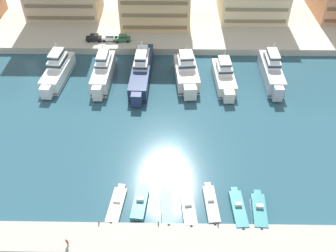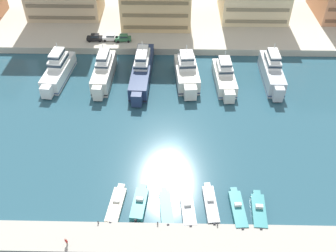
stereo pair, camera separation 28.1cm
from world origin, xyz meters
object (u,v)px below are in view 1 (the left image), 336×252
object	(u,v)px
yacht_ivory_center_left	(186,72)
motorboat_cream_far_left	(117,204)
car_white_left	(110,37)
motorboat_teal_mid_left	(167,207)
yacht_ivory_center	(224,76)
motorboat_teal_center_right	(238,209)
motorboat_grey_center_left	(188,208)
motorboat_teal_left	(140,203)
motorboat_teal_mid_right	(259,210)
yacht_navy_mid_left	(141,69)
yacht_white_far_left	(58,70)
car_green_mid_left	(123,38)
motorboat_grey_center	(211,204)
yacht_ivory_left	(103,71)
yacht_silver_center_right	(271,71)
car_black_far_left	(94,38)
pedestrian_near_edge	(67,242)

from	to	relation	value
yacht_ivory_center_left	motorboat_cream_far_left	distance (m)	37.85
car_white_left	motorboat_teal_mid_left	bearing A→B (deg)	-73.06
yacht_ivory_center	motorboat_teal_center_right	world-z (taller)	yacht_ivory_center
yacht_ivory_center_left	motorboat_grey_center_left	world-z (taller)	yacht_ivory_center_left
motorboat_teal_left	motorboat_teal_mid_right	xyz separation A→B (m)	(19.19, -1.04, -0.04)
motorboat_teal_mid_left	motorboat_teal_mid_right	distance (m)	14.88
yacht_navy_mid_left	car_white_left	bearing A→B (deg)	122.79
motorboat_teal_left	car_white_left	world-z (taller)	car_white_left
yacht_ivory_center	motorboat_teal_mid_left	world-z (taller)	yacht_ivory_center
yacht_white_far_left	motorboat_teal_mid_left	world-z (taller)	yacht_white_far_left
yacht_white_far_left	car_green_mid_left	xyz separation A→B (m)	(13.70, 14.69, 0.44)
yacht_ivory_center_left	motorboat_grey_center	world-z (taller)	yacht_ivory_center_left
yacht_ivory_left	motorboat_grey_center_left	world-z (taller)	yacht_ivory_left
motorboat_teal_mid_right	motorboat_teal_mid_left	bearing A→B (deg)	178.26
yacht_ivory_center_left	yacht_ivory_center	distance (m)	8.68
motorboat_grey_center	motorboat_teal_mid_right	world-z (taller)	motorboat_teal_mid_right
motorboat_grey_center	yacht_white_far_left	bearing A→B (deg)	132.58
yacht_silver_center_right	car_green_mid_left	world-z (taller)	yacht_silver_center_right
motorboat_grey_center_left	yacht_silver_center_right	bearing A→B (deg)	61.46
yacht_silver_center_right	motorboat_cream_far_left	xyz separation A→B (m)	(-31.74, -36.35, -2.13)
yacht_ivory_left	car_green_mid_left	bearing A→B (deg)	79.11
motorboat_grey_center	car_white_left	distance (m)	56.25
motorboat_cream_far_left	car_green_mid_left	world-z (taller)	car_green_mid_left
yacht_silver_center_right	motorboat_teal_center_right	xyz separation A→B (m)	(-12.05, -37.00, -2.01)
motorboat_teal_left	motorboat_teal_center_right	size ratio (longest dim) A/B	0.89
yacht_navy_mid_left	motorboat_teal_mid_right	xyz separation A→B (m)	(21.39, -37.92, -1.76)
car_black_far_left	motorboat_cream_far_left	bearing A→B (deg)	-77.11
motorboat_grey_center_left	car_white_left	bearing A→B (deg)	110.35
motorboat_teal_mid_left	motorboat_grey_center	distance (m)	7.25
yacht_silver_center_right	pedestrian_near_edge	xyz separation A→B (m)	(-37.99, -44.06, -0.80)
car_green_mid_left	yacht_ivory_center_left	bearing A→B (deg)	-43.13
yacht_ivory_center_left	motorboat_teal_left	xyz separation A→B (m)	(-8.28, -35.66, -1.86)
yacht_ivory_left	car_white_left	distance (m)	15.58
motorboat_cream_far_left	motorboat_grey_center_left	size ratio (longest dim) A/B	1.05
yacht_white_far_left	yacht_navy_mid_left	bearing A→B (deg)	1.85
yacht_ivory_center	motorboat_grey_center	bearing A→B (deg)	-98.76
yacht_navy_mid_left	motorboat_grey_center_left	world-z (taller)	yacht_navy_mid_left
motorboat_grey_center	pedestrian_near_edge	world-z (taller)	pedestrian_near_edge
yacht_navy_mid_left	motorboat_teal_mid_left	distance (m)	38.08
yacht_ivory_left	motorboat_teal_mid_left	distance (m)	39.45
motorboat_cream_far_left	car_black_far_left	distance (m)	52.55
motorboat_teal_center_right	motorboat_grey_center	bearing A→B (deg)	169.14
car_black_far_left	yacht_ivory_center_left	bearing A→B (deg)	-32.83
yacht_ivory_center	motorboat_teal_mid_right	bearing A→B (deg)	-86.32
yacht_ivory_center_left	motorboat_cream_far_left	size ratio (longest dim) A/B	1.94
yacht_ivory_center_left	car_white_left	xyz separation A→B (m)	(-19.76, 15.63, 0.36)
yacht_ivory_center	yacht_ivory_left	bearing A→B (deg)	177.92
motorboat_teal_mid_left	motorboat_grey_center_left	bearing A→B (deg)	-2.81
yacht_ivory_center	motorboat_grey_center	size ratio (longest dim) A/B	1.84
car_white_left	motorboat_teal_center_right	bearing A→B (deg)	-62.30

